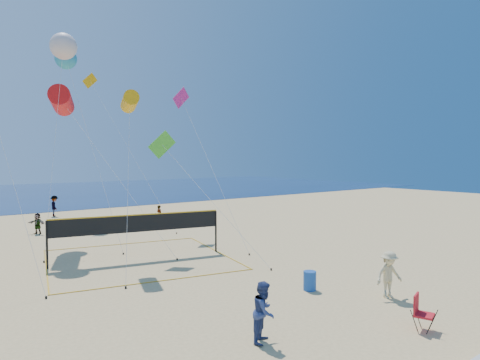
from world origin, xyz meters
TOP-DOWN VIEW (x-y plane):
  - bystander_a at (0.84, 1.92)m, footprint 1.09×1.03m
  - bystander_b at (7.17, 1.93)m, footprint 1.29×0.94m
  - far_person_1 at (-0.15, 24.92)m, footprint 1.15×1.37m
  - far_person_2 at (8.65, 23.66)m, footprint 0.47×0.62m
  - far_person_4 at (3.25, 33.75)m, footprint 0.83×1.29m
  - camp_chair at (5.23, -0.43)m, footprint 0.74×0.86m
  - trash_barrel at (5.48, 4.43)m, footprint 0.63×0.63m
  - volleyball_net at (2.25, 13.55)m, footprint 10.64×10.52m
  - kite_2 at (1.88, 13.60)m, footprint 2.89×5.46m
  - kite_4 at (3.94, 13.45)m, footprint 3.32×6.34m
  - kite_5 at (8.26, 18.91)m, footprint 1.68×9.01m
  - kite_6 at (0.31, 19.41)m, footprint 3.24×4.62m
  - kite_7 at (1.60, 23.51)m, footprint 1.87×9.35m
  - kite_9 at (5.08, 27.25)m, footprint 3.48×9.38m
  - kite_10 at (0.35, 20.17)m, footprint 4.59×9.65m

SIDE VIEW (x-z plane):
  - trash_barrel at x=5.48m, z-range 0.00..0.77m
  - camp_chair at x=5.23m, z-range 0.01..1.24m
  - far_person_1 at x=-0.15m, z-range 0.00..1.47m
  - far_person_2 at x=8.65m, z-range 0.00..1.53m
  - bystander_a at x=0.84m, z-range 0.00..1.77m
  - bystander_b at x=7.17m, z-range 0.00..1.79m
  - far_person_4 at x=3.25m, z-range 0.00..1.90m
  - volleyball_net at x=2.25m, z-range 0.44..2.84m
  - kite_4 at x=3.94m, z-range 2.30..9.15m
  - kite_2 at x=1.88m, z-range 3.84..12.57m
  - kite_10 at x=0.35m, z-range 4.00..13.65m
  - kite_5 at x=8.26m, z-range 3.76..14.17m
  - kite_9 at x=5.08m, z-range 4.33..16.65m
  - kite_6 at x=0.31m, z-range 5.58..18.30m
  - kite_7 at x=1.60m, z-range 5.70..18.59m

